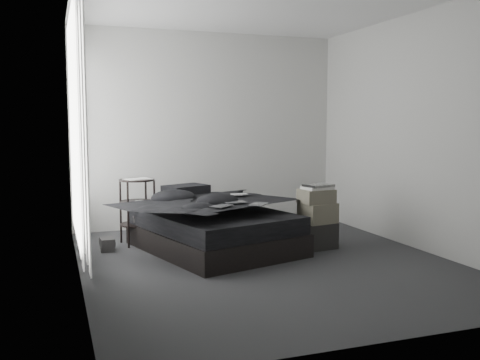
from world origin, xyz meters
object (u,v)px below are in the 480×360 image
object	(u,v)px
bed	(215,239)
box_lower	(316,235)
laptop	(236,190)
side_stand	(137,212)

from	to	relation	value
bed	box_lower	world-z (taller)	box_lower
bed	box_lower	bearing A→B (deg)	-30.98
laptop	box_lower	xyz separation A→B (m)	(0.80, -0.43, -0.50)
bed	laptop	bearing A→B (deg)	7.50
bed	laptop	world-z (taller)	laptop
laptop	side_stand	bearing A→B (deg)	158.95
side_stand	box_lower	xyz separation A→B (m)	(1.85, -0.88, -0.23)
box_lower	laptop	bearing A→B (deg)	151.85
box_lower	side_stand	bearing A→B (deg)	154.58
bed	laptop	xyz separation A→B (m)	(0.30, 0.13, 0.52)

